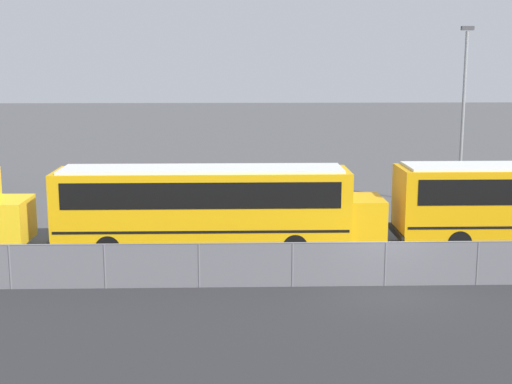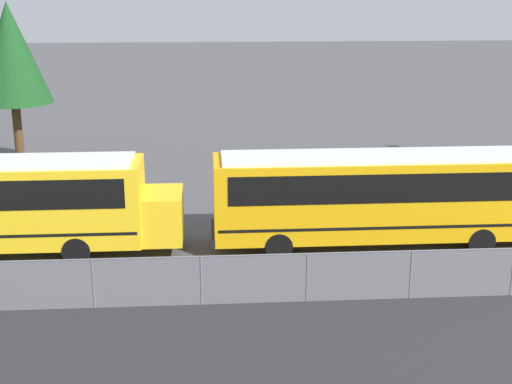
# 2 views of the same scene
# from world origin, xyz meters

# --- Properties ---
(school_bus_2) EXTENTS (12.70, 2.48, 3.31)m
(school_bus_2) POSITION_xyz_m (-5.90, 4.46, 1.95)
(school_bus_2) COLOR #EDA80F
(school_bus_2) RESTS_ON ground_plane
(tree_1) EXTENTS (3.78, 3.78, 8.19)m
(tree_1) POSITION_xyz_m (-21.45, 16.97, 5.69)
(tree_1) COLOR #51381E
(tree_1) RESTS_ON ground_plane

